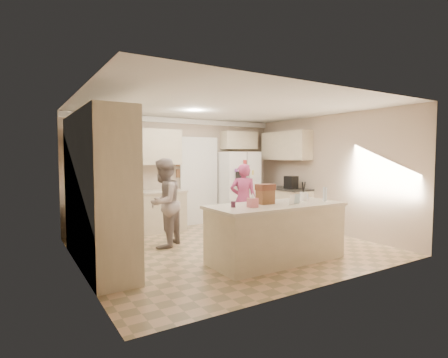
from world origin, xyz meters
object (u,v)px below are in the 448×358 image
utensil_crock (304,197)px  island_base (276,234)px  refrigerator (239,187)px  tissue_box (253,203)px  dollhouse_body (265,197)px  coffee_maker (291,182)px  teen_girl (243,200)px  teen_boy (164,203)px

utensil_crock → island_base: bearing=-175.6°
refrigerator → utensil_crock: bearing=-97.4°
refrigerator → tissue_box: 3.64m
island_base → dollhouse_body: (-0.15, 0.10, 0.60)m
coffee_maker → tissue_box: size_ratio=2.14×
coffee_maker → tissue_box: bearing=-142.4°
teen_girl → coffee_maker: bearing=-142.5°
teen_boy → coffee_maker: bearing=140.1°
refrigerator → utensil_crock: size_ratio=12.00×
tissue_box → teen_boy: bearing=109.8°
utensil_crock → coffee_maker: bearing=52.9°
coffee_maker → island_base: (-2.05, -1.90, -0.63)m
dollhouse_body → teen_boy: 1.99m
refrigerator → teen_girl: 1.45m
teen_girl → teen_boy: bearing=33.0°
refrigerator → coffee_maker: (0.73, -1.13, 0.17)m
refrigerator → teen_girl: (-0.73, -1.25, -0.13)m
refrigerator → teen_boy: (-2.54, -1.26, -0.07)m
island_base → teen_boy: (-1.22, 1.77, 0.39)m
refrigerator → coffee_maker: size_ratio=6.00×
teen_boy → teen_girl: (1.81, 0.01, -0.06)m
teen_boy → teen_girl: bearing=138.1°
island_base → refrigerator: bearing=66.5°
island_base → tissue_box: size_ratio=15.71×
refrigerator → dollhouse_body: bearing=-111.4°
island_base → dollhouse_body: dollhouse_body is taller
tissue_box → dollhouse_body: dollhouse_body is taller
coffee_maker → dollhouse_body: (-2.20, -1.80, -0.03)m
dollhouse_body → teen_girl: (0.73, 1.68, -0.27)m
coffee_maker → dollhouse_body: 2.84m
utensil_crock → dollhouse_body: 0.80m
coffee_maker → island_base: bearing=-137.2°
refrigerator → teen_girl: bearing=-115.2°
dollhouse_body → utensil_crock: bearing=-3.6°
dollhouse_body → tissue_box: bearing=-153.4°
refrigerator → tissue_box: bearing=-115.6°
island_base → teen_girl: teen_girl is taller
refrigerator → tissue_box: size_ratio=12.86×
utensil_crock → tissue_box: bearing=-172.9°
coffee_maker → island_base: 2.87m
island_base → utensil_crock: bearing=4.4°
coffee_maker → utensil_crock: size_ratio=2.00×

